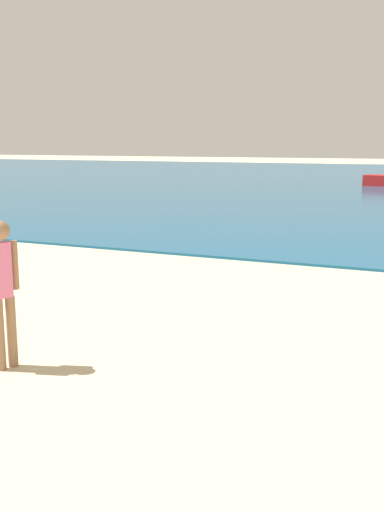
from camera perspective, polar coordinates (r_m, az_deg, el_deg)
person_standing at (r=7.07m, az=-17.60°, el=-2.72°), size 0.23×0.37×1.72m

